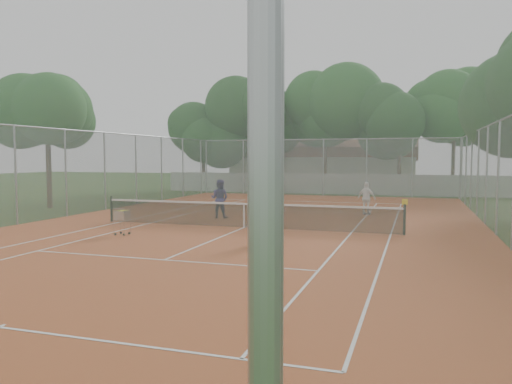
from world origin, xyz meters
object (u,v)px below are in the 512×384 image
(clubhouse, at_px, (325,163))
(ball_hopper, at_px, (122,222))
(tennis_net, at_px, (244,215))
(player_near, at_px, (270,215))
(player_far_left, at_px, (220,199))
(player_far_right, at_px, (367,198))

(clubhouse, relative_size, ball_hopper, 17.29)
(tennis_net, relative_size, ball_hopper, 12.53)
(ball_hopper, bearing_deg, player_near, 22.96)
(tennis_net, bearing_deg, ball_hopper, -138.46)
(player_near, relative_size, ball_hopper, 1.87)
(player_near, xyz_separation_m, ball_hopper, (-5.31, -0.15, -0.41))
(player_far_left, bearing_deg, player_far_right, -149.71)
(player_far_left, bearing_deg, ball_hopper, 77.58)
(player_near, bearing_deg, tennis_net, 103.63)
(clubhouse, xyz_separation_m, player_far_right, (6.07, -23.05, -1.40))
(player_near, bearing_deg, ball_hopper, 162.36)
(tennis_net, xyz_separation_m, player_near, (1.87, -2.90, 0.40))
(clubhouse, height_order, player_far_right, clubhouse)
(player_near, distance_m, player_far_left, 6.74)
(tennis_net, height_order, player_near, player_near)
(tennis_net, distance_m, clubhouse, 29.12)
(tennis_net, relative_size, player_near, 6.70)
(player_far_left, bearing_deg, tennis_net, 129.99)
(player_far_right, bearing_deg, tennis_net, 78.37)
(clubhouse, relative_size, player_far_right, 10.53)
(clubhouse, distance_m, player_near, 32.16)
(tennis_net, distance_m, ball_hopper, 4.60)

